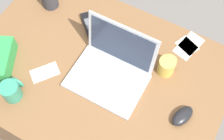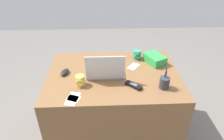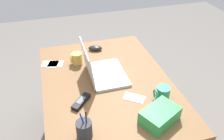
% 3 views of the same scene
% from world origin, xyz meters
% --- Properties ---
extents(desk, '(1.16, 0.83, 0.71)m').
position_xyz_m(desk, '(0.00, 0.00, 0.35)').
color(desk, brown).
rests_on(desk, ground).
extents(laptop, '(0.33, 0.27, 0.24)m').
position_xyz_m(laptop, '(0.07, 0.02, 0.76)').
color(laptop, silver).
rests_on(laptop, desk).
extents(computer_mouse, '(0.09, 0.12, 0.04)m').
position_xyz_m(computer_mouse, '(0.43, -0.02, 0.73)').
color(computer_mouse, black).
rests_on(computer_mouse, desk).
extents(coffee_mug_white, '(0.07, 0.09, 0.09)m').
position_xyz_m(coffee_mug_white, '(0.28, 0.15, 0.75)').
color(coffee_mug_white, '#E0BC4C').
rests_on(coffee_mug_white, desk).
extents(coffee_mug_tall, '(0.08, 0.09, 0.09)m').
position_xyz_m(coffee_mug_tall, '(-0.25, -0.27, 0.75)').
color(coffee_mug_tall, '#338C6B').
rests_on(coffee_mug_tall, desk).
extents(cordless_phone, '(0.14, 0.13, 0.03)m').
position_xyz_m(cordless_phone, '(-0.15, 0.20, 0.72)').
color(cordless_phone, black).
rests_on(cordless_phone, desk).
extents(pen_holder, '(0.08, 0.08, 0.17)m').
position_xyz_m(pen_holder, '(-0.39, 0.22, 0.76)').
color(pen_holder, '#333338').
rests_on(pen_holder, desk).
extents(snack_bag, '(0.21, 0.24, 0.08)m').
position_xyz_m(snack_bag, '(-0.40, -0.18, 0.75)').
color(snack_bag, green).
rests_on(snack_bag, desk).
extents(paper_note_near_laptop, '(0.11, 0.17, 0.00)m').
position_xyz_m(paper_note_near_laptop, '(0.32, 0.33, 0.71)').
color(paper_note_near_laptop, white).
rests_on(paper_note_near_laptop, desk).
extents(paper_note_left, '(0.13, 0.14, 0.00)m').
position_xyz_m(paper_note_left, '(-0.20, -0.12, 0.71)').
color(paper_note_left, white).
rests_on(paper_note_left, desk).
extents(paper_note_right, '(0.12, 0.10, 0.00)m').
position_xyz_m(paper_note_right, '(0.31, 0.33, 0.71)').
color(paper_note_right, white).
rests_on(paper_note_right, desk).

